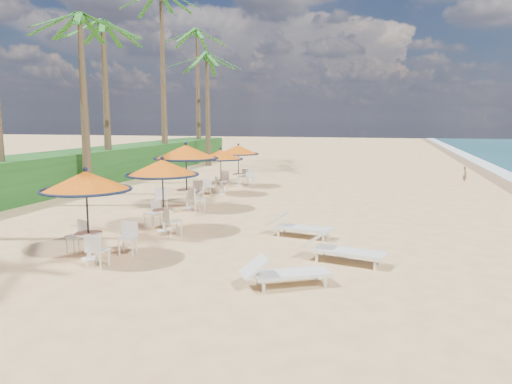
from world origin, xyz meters
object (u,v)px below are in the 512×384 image
(station_2, at_px, (186,160))
(lounger_far, at_px, (297,226))
(station_0, at_px, (88,192))
(station_1, at_px, (162,174))
(lounger_near, at_px, (282,272))
(station_3, at_px, (220,160))
(station_4, at_px, (239,155))
(lounger_mid, at_px, (340,249))

(station_2, relative_size, lounger_far, 1.28)
(lounger_far, bearing_deg, station_0, -131.17)
(station_1, xyz_separation_m, station_2, (-0.80, 3.80, 0.11))
(station_1, bearing_deg, lounger_near, -41.83)
(station_3, bearing_deg, station_1, -84.46)
(station_0, xyz_separation_m, lounger_near, (5.06, -0.83, -1.38))
(station_1, relative_size, station_2, 0.90)
(station_0, bearing_deg, station_4, 91.18)
(lounger_near, xyz_separation_m, lounger_mid, (1.01, 2.11, 0.02))
(lounger_mid, bearing_deg, station_2, 151.90)
(station_1, relative_size, lounger_far, 1.15)
(station_2, relative_size, lounger_near, 1.34)
(station_0, height_order, station_1, station_1)
(station_4, distance_m, lounger_far, 11.44)
(station_0, bearing_deg, lounger_far, 38.61)
(station_3, distance_m, lounger_near, 13.12)
(station_1, bearing_deg, station_0, -97.41)
(station_2, height_order, lounger_mid, station_2)
(lounger_far, bearing_deg, station_3, 133.62)
(station_1, height_order, lounger_mid, station_1)
(station_0, bearing_deg, station_3, 91.67)
(station_0, distance_m, lounger_near, 5.31)
(station_3, distance_m, lounger_mid, 11.75)
(station_1, relative_size, lounger_near, 1.21)
(station_4, relative_size, lounger_near, 1.14)
(station_1, distance_m, lounger_far, 4.40)
(station_2, bearing_deg, station_3, 89.32)
(station_0, bearing_deg, lounger_mid, 11.93)
(station_4, xyz_separation_m, lounger_far, (4.86, -10.28, -1.29))
(station_1, bearing_deg, station_3, 95.54)
(station_2, height_order, station_4, station_2)
(station_1, height_order, station_3, station_1)
(station_2, distance_m, station_4, 6.83)
(station_0, xyz_separation_m, station_3, (-0.32, 11.07, -0.12))
(station_2, xyz_separation_m, lounger_near, (5.42, -7.94, -1.58))
(station_0, height_order, station_4, station_0)
(station_0, relative_size, station_3, 1.07)
(station_0, height_order, station_3, station_0)
(station_1, bearing_deg, lounger_far, 4.71)
(lounger_mid, bearing_deg, station_1, 174.29)
(station_2, xyz_separation_m, lounger_mid, (6.43, -5.83, -1.56))
(station_0, relative_size, station_2, 0.89)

